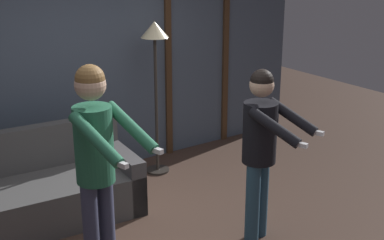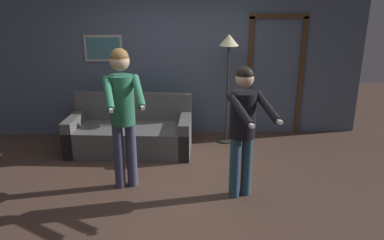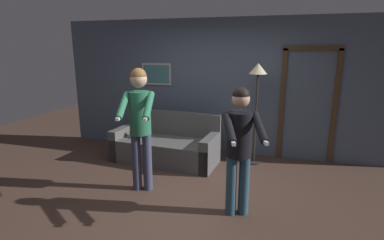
% 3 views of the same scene
% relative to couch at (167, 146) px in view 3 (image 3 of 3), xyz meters
% --- Properties ---
extents(ground_plane, '(12.00, 12.00, 0.00)m').
position_rel_couch_xyz_m(ground_plane, '(0.76, -1.27, -0.28)').
color(ground_plane, '#4D372C').
extents(back_wall_assembly, '(6.40, 0.10, 2.60)m').
position_rel_couch_xyz_m(back_wall_assembly, '(0.77, 0.80, 1.02)').
color(back_wall_assembly, '#4F5D71').
rests_on(back_wall_assembly, ground_plane).
extents(couch, '(1.96, 0.99, 0.87)m').
position_rel_couch_xyz_m(couch, '(0.00, 0.00, 0.00)').
color(couch, '#555454').
rests_on(couch, ground_plane).
extents(torchiere_lamp, '(0.31, 0.31, 1.79)m').
position_rel_couch_xyz_m(torchiere_lamp, '(1.56, 0.34, 1.19)').
color(torchiere_lamp, '#332D28').
rests_on(torchiere_lamp, ground_plane).
extents(person_standing_left, '(0.55, 0.73, 1.78)m').
position_rel_couch_xyz_m(person_standing_left, '(0.09, -1.22, 0.81)').
color(person_standing_left, '#3D425E').
rests_on(person_standing_left, ground_plane).
extents(person_standing_right, '(0.57, 0.70, 1.61)m').
position_rel_couch_xyz_m(person_standing_right, '(1.52, -1.50, 0.69)').
color(person_standing_right, '#2C4E65').
rests_on(person_standing_right, ground_plane).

